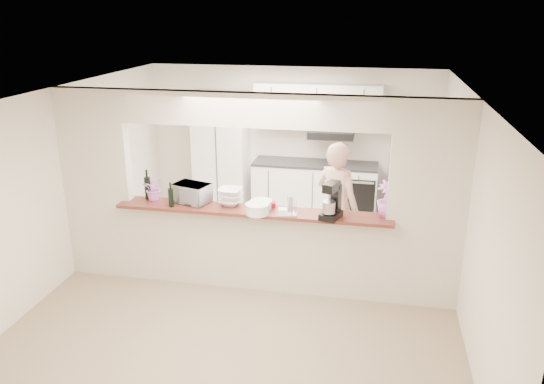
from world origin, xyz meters
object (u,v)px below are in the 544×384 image
(stand_mixer, at_px, (332,202))
(toaster_oven, at_px, (192,193))
(refrigerator, at_px, (412,174))
(person, at_px, (337,207))

(stand_mixer, bearing_deg, toaster_oven, 174.01)
(refrigerator, height_order, person, person)
(toaster_oven, bearing_deg, refrigerator, 59.05)
(toaster_oven, relative_size, stand_mixer, 0.99)
(refrigerator, relative_size, person, 0.96)
(person, bearing_deg, toaster_oven, 53.29)
(stand_mixer, relative_size, person, 0.25)
(refrigerator, bearing_deg, stand_mixer, -111.14)
(person, bearing_deg, refrigerator, -89.91)
(stand_mixer, bearing_deg, person, 90.09)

